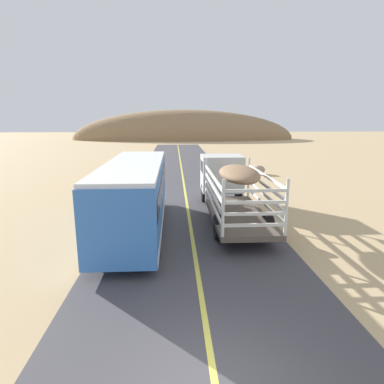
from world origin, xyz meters
TOP-DOWN VIEW (x-y plane):
  - livestock_truck at (2.21, 12.56)m, footprint 2.53×9.70m
  - bus at (-2.58, 9.44)m, footprint 2.54×10.00m
  - boulder_mid_field at (7.19, 24.82)m, footprint 1.28×1.13m
  - distant_hill at (1.77, 76.72)m, footprint 54.51×17.44m

SIDE VIEW (x-z plane):
  - distant_hill at x=1.77m, z-range -7.19..7.19m
  - boulder_mid_field at x=7.19m, z-range 0.00..0.82m
  - bus at x=-2.58m, z-range 0.14..3.35m
  - livestock_truck at x=2.21m, z-range 0.28..3.30m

